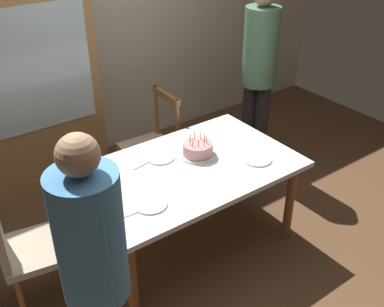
# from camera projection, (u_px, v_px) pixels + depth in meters

# --- Properties ---
(ground) EXTENTS (6.40, 6.40, 0.00)m
(ground) POSITION_uv_depth(u_px,v_px,m) (187.00, 244.00, 3.71)
(ground) COLOR brown
(back_wall) EXTENTS (6.40, 0.10, 2.60)m
(back_wall) POSITION_uv_depth(u_px,v_px,m) (72.00, 32.00, 4.32)
(back_wall) COLOR beige
(back_wall) RESTS_ON ground
(dining_table) EXTENTS (1.62, 1.00, 0.74)m
(dining_table) POSITION_uv_depth(u_px,v_px,m) (187.00, 177.00, 3.37)
(dining_table) COLOR white
(dining_table) RESTS_ON ground
(birthday_cake) EXTENTS (0.28, 0.28, 0.17)m
(birthday_cake) POSITION_uv_depth(u_px,v_px,m) (198.00, 149.00, 3.45)
(birthday_cake) COLOR silver
(birthday_cake) RESTS_ON dining_table
(plate_near_celebrant) EXTENTS (0.22, 0.22, 0.01)m
(plate_near_celebrant) POSITION_uv_depth(u_px,v_px,m) (150.00, 204.00, 2.95)
(plate_near_celebrant) COLOR white
(plate_near_celebrant) RESTS_ON dining_table
(plate_far_side) EXTENTS (0.22, 0.22, 0.01)m
(plate_far_side) POSITION_uv_depth(u_px,v_px,m) (160.00, 157.00, 3.44)
(plate_far_side) COLOR white
(plate_far_side) RESTS_ON dining_table
(plate_near_guest) EXTENTS (0.22, 0.22, 0.01)m
(plate_near_guest) POSITION_uv_depth(u_px,v_px,m) (257.00, 159.00, 3.42)
(plate_near_guest) COLOR white
(plate_near_guest) RESTS_ON dining_table
(fork_near_celebrant) EXTENTS (0.18, 0.03, 0.01)m
(fork_near_celebrant) POSITION_uv_depth(u_px,v_px,m) (130.00, 215.00, 2.86)
(fork_near_celebrant) COLOR silver
(fork_near_celebrant) RESTS_ON dining_table
(fork_far_side) EXTENTS (0.18, 0.05, 0.01)m
(fork_far_side) POSITION_uv_depth(u_px,v_px,m) (143.00, 165.00, 3.36)
(fork_far_side) COLOR silver
(fork_far_side) RESTS_ON dining_table
(chair_spindle_back) EXTENTS (0.45, 0.45, 0.95)m
(chair_spindle_back) POSITION_uv_depth(u_px,v_px,m) (152.00, 147.00, 4.14)
(chair_spindle_back) COLOR tan
(chair_spindle_back) RESTS_ON ground
(chair_upholstered) EXTENTS (0.51, 0.51, 0.95)m
(chair_upholstered) POSITION_uv_depth(u_px,v_px,m) (21.00, 244.00, 2.94)
(chair_upholstered) COLOR tan
(chair_upholstered) RESTS_ON ground
(person_celebrant) EXTENTS (0.32, 0.32, 1.69)m
(person_celebrant) POSITION_uv_depth(u_px,v_px,m) (95.00, 269.00, 2.16)
(person_celebrant) COLOR #262328
(person_celebrant) RESTS_ON ground
(person_guest) EXTENTS (0.32, 0.32, 1.79)m
(person_guest) POSITION_uv_depth(u_px,v_px,m) (259.00, 68.00, 4.29)
(person_guest) COLOR #262328
(person_guest) RESTS_ON ground
(china_cabinet) EXTENTS (1.10, 0.45, 1.90)m
(china_cabinet) POSITION_uv_depth(u_px,v_px,m) (32.00, 90.00, 4.02)
(china_cabinet) COLOR #9E7042
(china_cabinet) RESTS_ON ground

